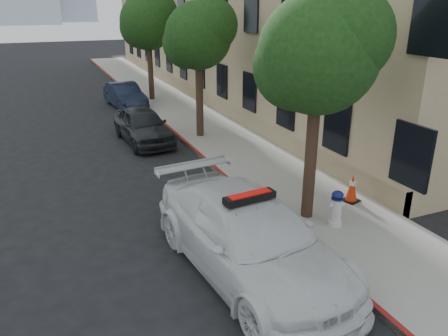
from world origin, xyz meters
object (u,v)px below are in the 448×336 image
object	(u,v)px
parked_car_mid	(143,125)
police_car	(249,237)
parked_car_far	(125,95)
fire_hydrant	(336,209)
traffic_cone	(352,188)

from	to	relation	value
parked_car_mid	police_car	bearing A→B (deg)	-94.41
parked_car_far	fire_hydrant	xyz separation A→B (m)	(2.06, -15.84, -0.05)
parked_car_far	fire_hydrant	distance (m)	15.98
parked_car_mid	traffic_cone	size ratio (longest dim) A/B	5.24
parked_car_mid	fire_hydrant	size ratio (longest dim) A/B	4.47
police_car	parked_car_mid	bearing A→B (deg)	83.63
parked_car_mid	traffic_cone	distance (m)	9.09
parked_car_far	traffic_cone	size ratio (longest dim) A/B	5.01
parked_car_mid	parked_car_far	xyz separation A→B (m)	(0.59, 6.66, -0.05)
traffic_cone	parked_car_mid	bearing A→B (deg)	115.56
police_car	parked_car_mid	size ratio (longest dim) A/B	1.43
parked_car_mid	parked_car_far	bearing A→B (deg)	81.21
police_car	fire_hydrant	world-z (taller)	police_car
parked_car_mid	traffic_cone	xyz separation A→B (m)	(3.92, -8.20, -0.16)
parked_car_mid	fire_hydrant	bearing A→B (deg)	-77.60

